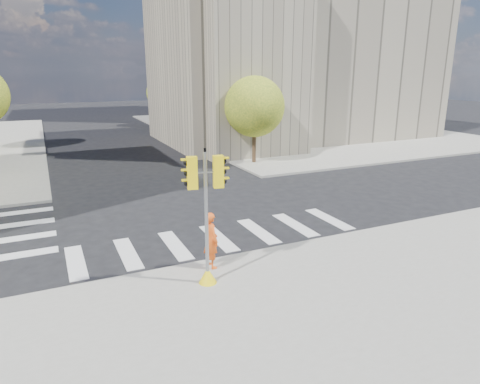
# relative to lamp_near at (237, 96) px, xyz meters

# --- Properties ---
(ground) EXTENTS (160.00, 160.00, 0.00)m
(ground) POSITION_rel_lamp_near_xyz_m (-8.00, -14.00, -4.58)
(ground) COLOR black
(ground) RESTS_ON ground
(sidewalk_near) EXTENTS (30.00, 14.00, 0.15)m
(sidewalk_near) POSITION_rel_lamp_near_xyz_m (-8.00, -25.00, -4.50)
(sidewalk_near) COLOR gray
(sidewalk_near) RESTS_ON ground
(sidewalk_far_right) EXTENTS (28.00, 40.00, 0.15)m
(sidewalk_far_right) POSITION_rel_lamp_near_xyz_m (12.00, 12.00, -4.50)
(sidewalk_far_right) COLOR gray
(sidewalk_far_right) RESTS_ON ground
(civic_building) EXTENTS (26.00, 16.00, 19.39)m
(civic_building) POSITION_rel_lamp_near_xyz_m (7.59, 5.12, 2.68)
(civic_building) COLOR gray
(civic_building) RESTS_ON ground
(office_tower) EXTENTS (20.00, 18.00, 30.00)m
(office_tower) POSITION_rel_lamp_near_xyz_m (14.00, 28.00, 10.42)
(office_tower) COLOR #9EA0A3
(office_tower) RESTS_ON ground
(tree_re_near) EXTENTS (4.20, 4.20, 6.16)m
(tree_re_near) POSITION_rel_lamp_near_xyz_m (-0.50, -4.00, -0.53)
(tree_re_near) COLOR #382616
(tree_re_near) RESTS_ON ground
(tree_re_mid) EXTENTS (4.60, 4.60, 6.66)m
(tree_re_mid) POSITION_rel_lamp_near_xyz_m (-0.50, 8.00, -0.23)
(tree_re_mid) COLOR #382616
(tree_re_mid) RESTS_ON ground
(tree_re_far) EXTENTS (4.00, 4.00, 5.88)m
(tree_re_far) POSITION_rel_lamp_near_xyz_m (-0.50, 20.00, -0.71)
(tree_re_far) COLOR #382616
(tree_re_far) RESTS_ON ground
(lamp_near) EXTENTS (0.35, 0.18, 8.11)m
(lamp_near) POSITION_rel_lamp_near_xyz_m (0.00, 0.00, 0.00)
(lamp_near) COLOR black
(lamp_near) RESTS_ON sidewalk_far_right
(lamp_far) EXTENTS (0.35, 0.18, 8.11)m
(lamp_far) POSITION_rel_lamp_near_xyz_m (0.00, 14.00, 0.00)
(lamp_far) COLOR black
(lamp_far) RESTS_ON sidewalk_far_right
(traffic_signal) EXTENTS (1.08, 0.56, 4.22)m
(traffic_signal) POSITION_rel_lamp_near_xyz_m (-9.91, -19.60, -2.65)
(traffic_signal) COLOR yellow
(traffic_signal) RESTS_ON sidewalk_near
(photographer) EXTENTS (0.55, 0.76, 1.92)m
(photographer) POSITION_rel_lamp_near_xyz_m (-9.40, -18.60, -3.47)
(photographer) COLOR #E95415
(photographer) RESTS_ON sidewalk_near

